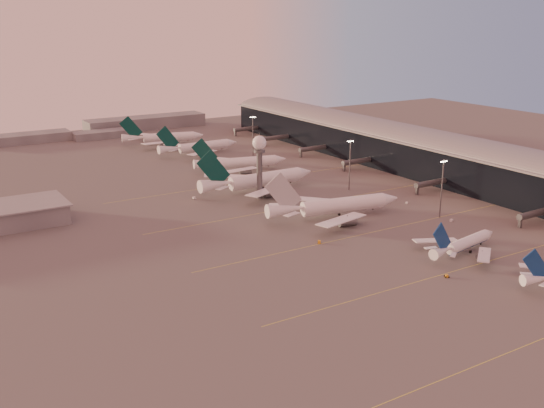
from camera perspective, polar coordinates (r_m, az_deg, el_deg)
ground at (r=205.29m, az=15.18°, el=-7.60°), size 700.00×700.00×0.00m
taxiway_markings at (r=261.99m, az=10.84°, el=-1.99°), size 180.00×185.25×0.02m
terminal at (r=349.55m, az=14.43°, el=4.23°), size 57.00×362.00×23.04m
radar_tower at (r=291.63m, az=-1.14°, el=4.47°), size 6.40×6.40×31.10m
mast_b at (r=274.53m, az=14.99°, el=1.58°), size 3.60×0.56×25.00m
mast_c at (r=310.31m, az=7.00°, el=3.72°), size 3.60×0.56×25.00m
mast_d at (r=382.09m, az=-1.72°, el=6.25°), size 3.60×0.56×25.00m
distant_horizon at (r=479.02m, az=-14.11°, el=6.66°), size 165.00×37.50×9.00m
narrowbody_mid at (r=237.65m, az=16.82°, el=-3.58°), size 38.69×30.63×15.21m
widebody_white at (r=269.04m, az=5.68°, el=-0.43°), size 61.68×49.02×21.86m
greentail_a at (r=308.61m, az=-1.23°, el=1.93°), size 63.75×51.50×23.16m
greentail_b at (r=350.15m, az=-2.79°, el=3.56°), size 52.58×42.00×19.38m
greentail_c at (r=394.90m, az=-6.56°, el=4.97°), size 53.71×43.39×19.51m
greentail_d at (r=428.64m, az=-9.69°, el=5.76°), size 53.44×42.61×19.84m
gsv_tug_mid at (r=215.92m, az=15.39°, el=-6.26°), size 3.55×2.98×0.87m
gsv_truck_b at (r=273.37m, az=15.85°, el=-1.29°), size 6.04×2.78×2.35m
gsv_truck_c at (r=239.05m, az=4.26°, el=-3.25°), size 5.21×5.85×2.34m
gsv_catering_b at (r=294.13m, az=12.03°, el=0.36°), size 4.71×2.84×3.61m
gsv_truck_d at (r=297.51m, az=-7.06°, el=0.67°), size 3.03×6.20×2.40m
gsv_tug_hangar at (r=338.30m, az=2.20°, el=2.59°), size 3.36×2.21×0.91m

